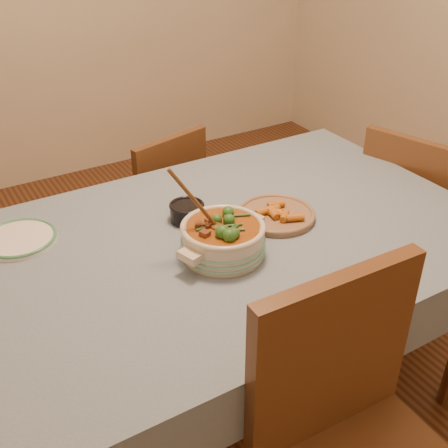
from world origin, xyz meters
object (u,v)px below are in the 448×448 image
at_px(white_plate, 19,239).
at_px(dining_table, 226,260).
at_px(chair_right, 412,215).
at_px(chair_near, 355,445).
at_px(fried_plate, 276,214).
at_px(stew_casserole, 223,236).
at_px(chair_far, 160,203).
at_px(condiment_bowl, 187,211).

bearing_deg(white_plate, dining_table, -27.89).
xyz_separation_m(dining_table, chair_right, (0.98, 0.08, -0.17)).
relative_size(white_plate, chair_near, 0.30).
height_order(fried_plate, chair_near, chair_near).
height_order(stew_casserole, chair_far, stew_casserole).
xyz_separation_m(fried_plate, chair_far, (-0.07, 0.78, -0.32)).
bearing_deg(chair_right, fried_plate, 78.91).
xyz_separation_m(fried_plate, chair_right, (0.78, 0.08, -0.28)).
distance_m(chair_far, chair_right, 1.11).
bearing_deg(condiment_bowl, dining_table, -67.67).
xyz_separation_m(dining_table, fried_plate, (0.20, 0.01, 0.11)).
bearing_deg(stew_casserole, white_plate, 142.85).
bearing_deg(condiment_bowl, chair_right, -3.46).
relative_size(stew_casserole, chair_near, 0.32).
distance_m(condiment_bowl, chair_near, 0.86).
bearing_deg(white_plate, chair_far, 35.60).
relative_size(fried_plate, chair_far, 0.34).
height_order(stew_casserole, white_plate, stew_casserole).
relative_size(stew_casserole, white_plate, 1.08).
distance_m(white_plate, condiment_bowl, 0.53).
distance_m(fried_plate, chair_far, 0.85).
xyz_separation_m(dining_table, chair_far, (0.13, 0.79, -0.21)).
xyz_separation_m(fried_plate, chair_near, (-0.25, -0.69, -0.22)).
bearing_deg(chair_right, white_plate, 65.36).
relative_size(dining_table, fried_plate, 6.19).
height_order(stew_casserole, condiment_bowl, stew_casserole).
bearing_deg(fried_plate, white_plate, 159.07).
xyz_separation_m(chair_far, chair_right, (0.85, -0.71, 0.04)).
bearing_deg(stew_casserole, chair_near, -89.31).
xyz_separation_m(dining_table, white_plate, (-0.56, 0.30, 0.10)).
height_order(dining_table, fried_plate, fried_plate).
relative_size(condiment_bowl, chair_near, 0.12).
height_order(fried_plate, chair_far, chair_far).
distance_m(fried_plate, chair_near, 0.77).
xyz_separation_m(dining_table, condiment_bowl, (-0.06, 0.15, 0.13)).
distance_m(white_plate, chair_right, 1.58).
bearing_deg(condiment_bowl, chair_far, 73.80).
height_order(stew_casserole, chair_near, stew_casserole).
distance_m(dining_table, chair_near, 0.69).
xyz_separation_m(dining_table, chair_near, (-0.05, -0.68, -0.11)).
distance_m(dining_table, condiment_bowl, 0.20).
distance_m(stew_casserole, chair_far, 0.97).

